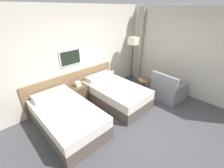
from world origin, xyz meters
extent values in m
plane|color=#47474C|center=(0.00, 0.00, 0.00)|extent=(16.00, 16.00, 0.00)
cube|color=beige|center=(0.00, 2.22, 1.35)|extent=(10.00, 0.06, 2.70)
cube|color=#846647|center=(-0.40, 2.17, 0.45)|extent=(2.89, 0.04, 0.91)
cube|color=white|center=(-0.40, 2.17, 1.36)|extent=(0.64, 0.03, 0.44)
cube|color=black|center=(-0.40, 2.15, 1.36)|extent=(0.58, 0.01, 0.38)
cube|color=white|center=(2.45, -0.16, 1.35)|extent=(0.06, 4.69, 2.70)
cube|color=beige|center=(2.41, -0.16, 1.32)|extent=(0.03, 4.31, 2.64)
cube|color=#A8A393|center=(2.32, 1.84, 1.32)|extent=(0.10, 0.24, 2.64)
cube|color=brown|center=(-1.21, 1.16, 0.16)|extent=(1.12, 1.95, 0.32)
cube|color=silver|center=(-1.21, 1.16, 0.44)|extent=(1.11, 1.93, 0.24)
cube|color=silver|center=(-1.21, 1.91, 0.62)|extent=(0.90, 0.34, 0.13)
cube|color=brown|center=(0.40, 1.16, 0.16)|extent=(1.12, 1.95, 0.32)
cube|color=silver|center=(0.40, 1.16, 0.44)|extent=(1.11, 1.93, 0.24)
cube|color=silver|center=(0.40, 1.91, 0.62)|extent=(0.90, 0.34, 0.13)
cube|color=brown|center=(-0.40, 1.92, 0.28)|extent=(0.43, 0.38, 0.55)
cube|color=beige|center=(-0.40, 1.92, 0.62)|extent=(0.14, 0.14, 0.14)
cylinder|color=black|center=(1.73, 1.67, 0.01)|extent=(0.24, 0.24, 0.02)
cylinder|color=black|center=(1.73, 1.67, 0.75)|extent=(0.02, 0.02, 1.46)
cube|color=beige|center=(1.73, 1.67, 1.60)|extent=(0.28, 0.28, 0.24)
cylinder|color=brown|center=(1.36, 0.84, 0.01)|extent=(0.27, 0.27, 0.01)
cylinder|color=brown|center=(1.36, 0.84, 0.28)|extent=(0.05, 0.05, 0.52)
cylinder|color=brown|center=(1.36, 0.84, 0.55)|extent=(0.41, 0.41, 0.02)
cube|color=gray|center=(1.82, 0.20, 0.19)|extent=(0.91, 0.92, 0.39)
cube|color=gray|center=(1.45, 0.23, 0.64)|extent=(0.17, 0.86, 0.50)
cube|color=gray|center=(1.79, -0.18, 0.48)|extent=(0.72, 0.15, 0.18)
cube|color=gray|center=(1.85, 0.58, 0.48)|extent=(0.72, 0.15, 0.18)
camera|label=1|loc=(-2.36, -1.55, 2.59)|focal=24.00mm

